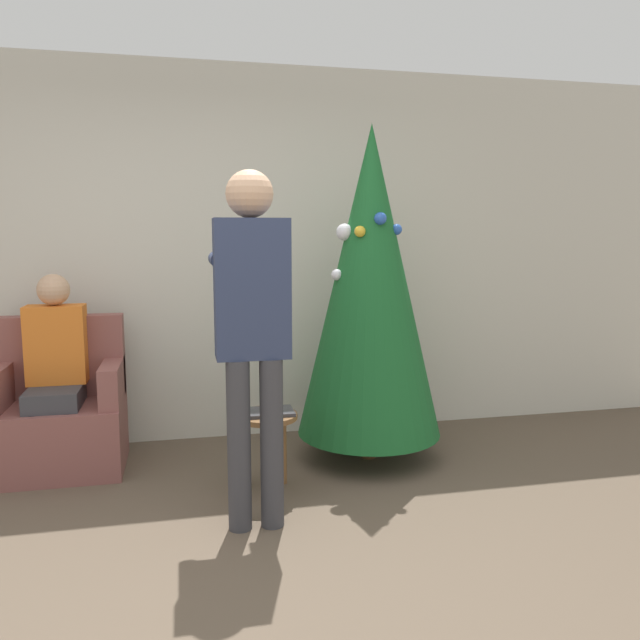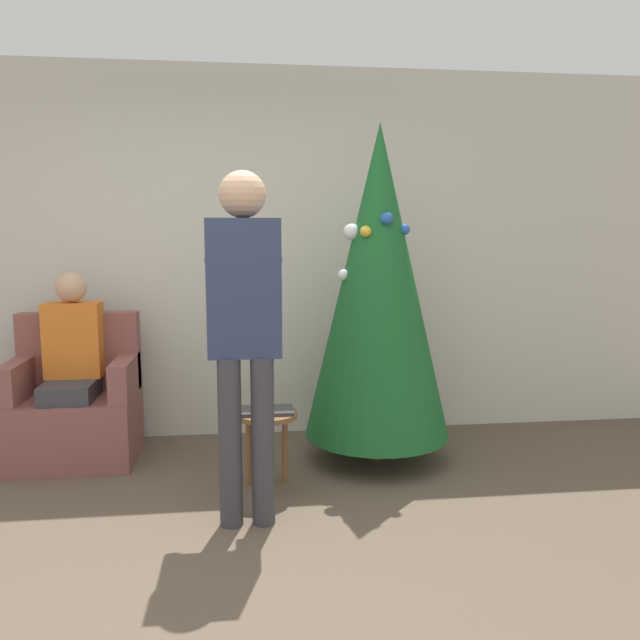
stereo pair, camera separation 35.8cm
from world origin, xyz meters
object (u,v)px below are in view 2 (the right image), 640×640
at_px(person_standing, 245,315).
at_px(christmas_tree, 378,283).
at_px(side_stool, 267,426).
at_px(armchair, 75,408).
at_px(person_seated, 72,359).

bearing_deg(person_standing, christmas_tree, 42.51).
bearing_deg(person_standing, side_stool, 73.58).
relative_size(person_standing, side_stool, 3.94).
distance_m(armchair, side_stool, 1.40).
distance_m(armchair, person_standing, 1.71).
bearing_deg(side_stool, christmas_tree, 27.28).
relative_size(armchair, person_standing, 0.53).
xyz_separation_m(armchair, side_stool, (1.26, -0.63, 0.03)).
xyz_separation_m(person_seated, side_stool, (1.26, -0.60, -0.31)).
height_order(armchair, person_seated, person_seated).
distance_m(person_standing, side_stool, 0.84).
height_order(christmas_tree, person_standing, christmas_tree).
height_order(christmas_tree, armchair, christmas_tree).
height_order(armchair, side_stool, armchair).
distance_m(christmas_tree, side_stool, 1.17).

